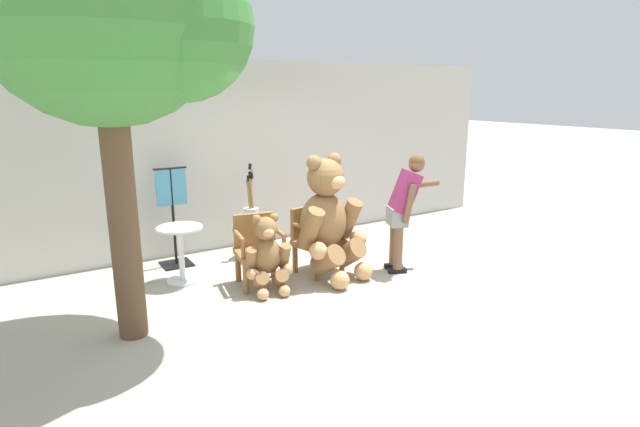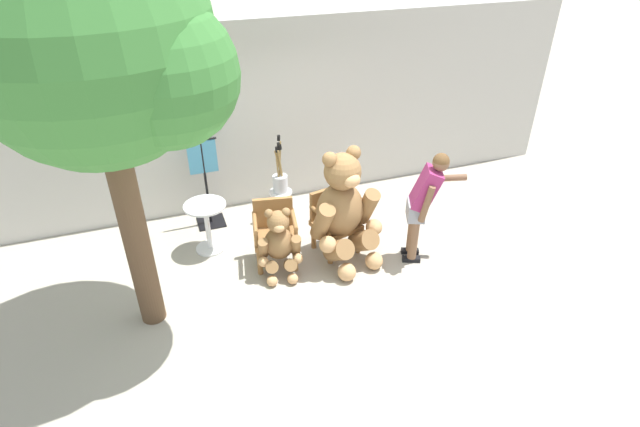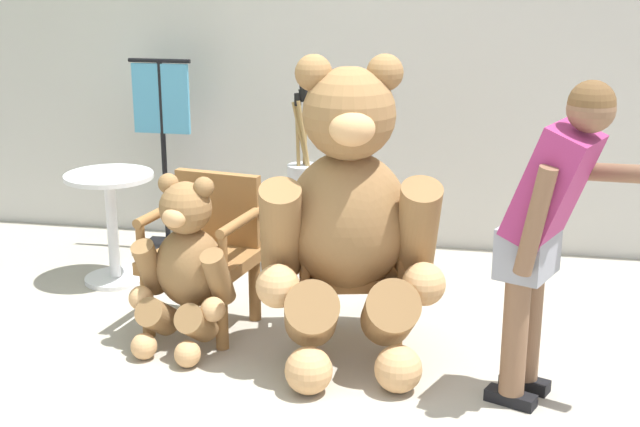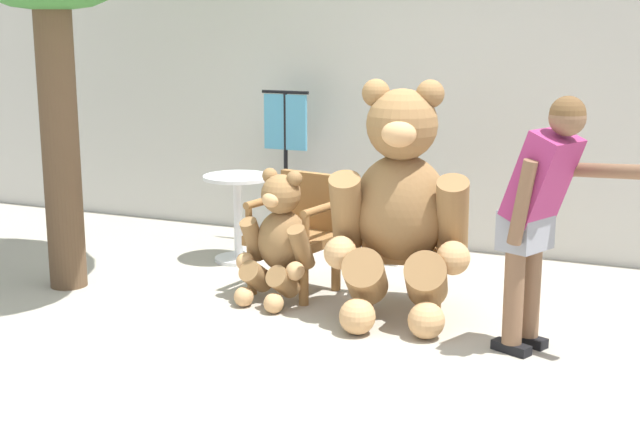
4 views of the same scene
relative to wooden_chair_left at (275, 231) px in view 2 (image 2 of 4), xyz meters
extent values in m
plane|color=#A8A091|center=(0.41, -0.70, -0.46)|extent=(60.00, 60.00, 0.00)
cube|color=beige|center=(0.41, 1.70, 0.94)|extent=(10.00, 0.16, 2.80)
cube|color=olive|center=(-0.01, -0.06, -0.06)|extent=(0.64, 0.61, 0.07)
cylinder|color=olive|center=(-0.27, -0.23, -0.28)|extent=(0.07, 0.07, 0.37)
cylinder|color=olive|center=(0.18, -0.31, -0.28)|extent=(0.07, 0.07, 0.37)
cylinder|color=olive|center=(-0.20, 0.19, -0.28)|extent=(0.07, 0.07, 0.37)
cylinder|color=olive|center=(0.25, 0.10, -0.28)|extent=(0.07, 0.07, 0.37)
cube|color=olive|center=(0.03, 0.17, 0.19)|extent=(0.52, 0.15, 0.42)
cylinder|color=olive|center=(-0.26, -0.02, 0.20)|extent=(0.14, 0.48, 0.06)
cylinder|color=olive|center=(-0.29, -0.22, 0.09)|extent=(0.05, 0.05, 0.22)
cylinder|color=olive|center=(0.23, -0.11, 0.20)|extent=(0.14, 0.48, 0.06)
cylinder|color=olive|center=(0.20, -0.31, 0.09)|extent=(0.05, 0.05, 0.22)
cube|color=olive|center=(0.84, -0.06, -0.06)|extent=(0.66, 0.63, 0.07)
cylinder|color=olive|center=(0.66, -0.32, -0.28)|extent=(0.07, 0.07, 0.37)
cylinder|color=olive|center=(1.11, -0.21, -0.28)|extent=(0.07, 0.07, 0.37)
cylinder|color=olive|center=(0.57, 0.09, -0.28)|extent=(0.07, 0.07, 0.37)
cylinder|color=olive|center=(1.02, 0.20, -0.28)|extent=(0.07, 0.07, 0.37)
cube|color=olive|center=(0.79, 0.16, 0.19)|extent=(0.52, 0.17, 0.42)
cylinder|color=olive|center=(0.60, -0.12, 0.20)|extent=(0.16, 0.48, 0.06)
cylinder|color=olive|center=(0.64, -0.32, 0.09)|extent=(0.05, 0.05, 0.22)
cylinder|color=olive|center=(1.08, -0.01, 0.20)|extent=(0.16, 0.48, 0.06)
cylinder|color=olive|center=(1.13, -0.21, 0.09)|extent=(0.05, 0.05, 0.22)
ellipsoid|color=olive|center=(0.84, -0.18, 0.26)|extent=(0.75, 0.68, 0.75)
sphere|color=olive|center=(0.85, -0.22, 0.83)|extent=(0.47, 0.47, 0.47)
ellipsoid|color=tan|center=(0.89, -0.41, 0.80)|extent=(0.26, 0.22, 0.17)
sphere|color=black|center=(0.89, -0.41, 0.81)|extent=(0.07, 0.07, 0.07)
sphere|color=olive|center=(0.67, -0.23, 1.03)|extent=(0.19, 0.19, 0.19)
sphere|color=olive|center=(1.01, -0.15, 1.03)|extent=(0.19, 0.19, 0.19)
cylinder|color=olive|center=(0.53, -0.38, 0.26)|extent=(0.30, 0.45, 0.56)
sphere|color=tan|center=(0.54, -0.53, 0.01)|extent=(0.22, 0.22, 0.22)
cylinder|color=olive|center=(1.21, -0.22, 0.26)|extent=(0.30, 0.45, 0.56)
sphere|color=tan|center=(1.26, -0.37, 0.01)|extent=(0.22, 0.22, 0.22)
cylinder|color=olive|center=(0.71, -0.49, -0.14)|extent=(0.37, 0.51, 0.44)
sphere|color=tan|center=(0.74, -0.71, -0.34)|extent=(0.24, 0.24, 0.24)
cylinder|color=olive|center=(1.09, -0.40, -0.14)|extent=(0.37, 0.51, 0.44)
sphere|color=tan|center=(1.16, -0.62, -0.34)|extent=(0.24, 0.24, 0.24)
ellipsoid|color=olive|center=(-0.01, -0.24, -0.03)|extent=(0.44, 0.39, 0.44)
sphere|color=olive|center=(-0.02, -0.26, 0.31)|extent=(0.28, 0.28, 0.28)
ellipsoid|color=tan|center=(-0.04, -0.38, 0.29)|extent=(0.15, 0.13, 0.10)
sphere|color=black|center=(-0.04, -0.38, 0.30)|extent=(0.04, 0.04, 0.04)
sphere|color=olive|center=(-0.12, -0.23, 0.43)|extent=(0.11, 0.11, 0.11)
sphere|color=olive|center=(0.09, -0.27, 0.43)|extent=(0.11, 0.11, 0.11)
cylinder|color=olive|center=(-0.23, -0.28, -0.03)|extent=(0.17, 0.26, 0.34)
sphere|color=tan|center=(-0.25, -0.36, -0.18)|extent=(0.13, 0.13, 0.13)
cylinder|color=olive|center=(0.18, -0.35, -0.03)|extent=(0.17, 0.26, 0.34)
sphere|color=tan|center=(0.17, -0.44, -0.18)|extent=(0.13, 0.13, 0.13)
cylinder|color=olive|center=(-0.16, -0.38, -0.27)|extent=(0.21, 0.30, 0.26)
sphere|color=tan|center=(-0.19, -0.51, -0.39)|extent=(0.14, 0.14, 0.14)
cylinder|color=olive|center=(0.08, -0.42, -0.27)|extent=(0.21, 0.30, 0.26)
sphere|color=tan|center=(0.06, -0.56, -0.39)|extent=(0.14, 0.14, 0.14)
cube|color=black|center=(1.71, -0.64, -0.43)|extent=(0.26, 0.18, 0.06)
cylinder|color=brown|center=(1.71, -0.64, 0.01)|extent=(0.12, 0.12, 0.82)
cube|color=black|center=(1.78, -0.48, -0.43)|extent=(0.26, 0.18, 0.06)
cylinder|color=brown|center=(1.78, -0.48, 0.01)|extent=(0.12, 0.12, 0.82)
cube|color=gray|center=(1.74, -0.56, 0.29)|extent=(0.32, 0.36, 0.24)
cube|color=#9E2D66|center=(1.83, -0.60, 0.61)|extent=(0.47, 0.44, 0.58)
sphere|color=brown|center=(1.96, -0.65, 0.97)|extent=(0.21, 0.21, 0.21)
sphere|color=brown|center=(1.96, -0.65, 0.99)|extent=(0.21, 0.21, 0.21)
cylinder|color=brown|center=(2.13, -0.52, 0.66)|extent=(0.55, 0.30, 0.13)
cylinder|color=brown|center=(1.75, -0.77, 0.49)|extent=(0.19, 0.14, 0.51)
cylinder|color=white|center=(0.36, 1.00, -0.02)|extent=(0.34, 0.34, 0.03)
cylinder|color=white|center=(0.46, 1.10, -0.25)|extent=(0.04, 0.04, 0.43)
cylinder|color=white|center=(0.26, 1.10, -0.25)|extent=(0.04, 0.04, 0.43)
cylinder|color=white|center=(0.46, 0.90, -0.25)|extent=(0.04, 0.04, 0.43)
cylinder|color=white|center=(0.26, 0.90, -0.25)|extent=(0.04, 0.04, 0.43)
cylinder|color=silver|center=(0.36, 1.00, 0.13)|extent=(0.22, 0.22, 0.26)
cylinder|color=#997A47|center=(0.37, 1.01, 0.45)|extent=(0.06, 0.08, 0.74)
cylinder|color=black|center=(0.37, 1.01, 0.85)|extent=(0.05, 0.05, 0.09)
cylinder|color=#997A47|center=(0.38, 0.98, 0.38)|extent=(0.10, 0.07, 0.61)
cylinder|color=black|center=(0.38, 0.98, 0.73)|extent=(0.05, 0.05, 0.09)
cylinder|color=#997A47|center=(0.36, 0.98, 0.38)|extent=(0.15, 0.03, 0.60)
cylinder|color=black|center=(0.36, 0.98, 0.72)|extent=(0.06, 0.04, 0.09)
cylinder|color=#997A47|center=(0.33, 0.98, 0.37)|extent=(0.05, 0.06, 0.58)
cylinder|color=black|center=(0.33, 0.98, 0.69)|extent=(0.05, 0.05, 0.08)
cylinder|color=#997A47|center=(0.36, 0.99, 0.39)|extent=(0.12, 0.05, 0.63)
cylinder|color=black|center=(0.36, 0.99, 0.75)|extent=(0.06, 0.05, 0.09)
cylinder|color=silver|center=(-0.80, 0.54, 0.24)|extent=(0.56, 0.56, 0.03)
cylinder|color=silver|center=(-0.80, 0.54, -0.12)|extent=(0.07, 0.07, 0.69)
cylinder|color=silver|center=(-0.80, 0.54, -0.45)|extent=(0.40, 0.40, 0.03)
cylinder|color=brown|center=(-1.64, -0.59, 0.79)|extent=(0.27, 0.27, 2.50)
sphere|color=#3D7F38|center=(-1.64, -0.59, 2.64)|extent=(2.16, 2.16, 2.16)
sphere|color=#3D7F38|center=(-1.10, -0.92, 2.42)|extent=(1.30, 1.30, 1.30)
cube|color=black|center=(-0.69, 1.22, -0.45)|extent=(0.40, 0.40, 0.02)
cylinder|color=black|center=(-0.69, 1.22, 0.21)|extent=(0.04, 0.04, 1.35)
cylinder|color=black|center=(-0.69, 1.22, 0.89)|extent=(0.44, 0.03, 0.03)
cube|color=#4C99BF|center=(-0.69, 1.22, 0.63)|extent=(0.40, 0.03, 0.48)
camera|label=1|loc=(-2.46, -5.39, 1.88)|focal=28.00mm
camera|label=2|loc=(-1.26, -5.31, 3.64)|focal=28.00mm
camera|label=3|loc=(1.52, -4.56, 1.63)|focal=50.00mm
camera|label=4|loc=(2.66, -5.76, 1.51)|focal=50.00mm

